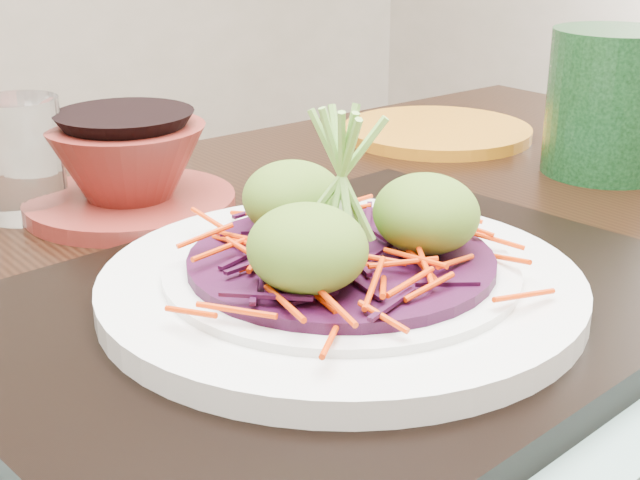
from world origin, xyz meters
TOP-DOWN VIEW (x-y plane):
  - dining_table at (0.07, -0.04)m, footprint 1.27×0.85m
  - placemat at (0.03, -0.07)m, footprint 0.54×0.44m
  - serving_tray at (0.03, -0.07)m, footprint 0.47×0.37m
  - white_plate at (0.03, -0.07)m, footprint 0.29×0.29m
  - cabbage_bed at (0.03, -0.07)m, footprint 0.18×0.18m
  - carrot_julienne at (0.03, -0.07)m, footprint 0.22×0.22m
  - guacamole_scoops at (0.03, -0.07)m, footprint 0.16×0.14m
  - scallion_garnish at (0.03, -0.07)m, footprint 0.07×0.07m
  - water_glass at (-0.03, 0.27)m, footprint 0.07×0.07m
  - terracotta_bowl_set at (0.04, 0.22)m, footprint 0.19×0.19m
  - yellow_plate at (0.42, 0.23)m, footprint 0.27×0.27m
  - green_jar at (0.45, 0.04)m, footprint 0.13×0.13m

SIDE VIEW (x-z plane):
  - dining_table at x=0.07m, z-range 0.29..1.09m
  - placemat at x=0.03m, z-range 0.80..0.80m
  - yellow_plate at x=0.42m, z-range 0.80..0.81m
  - serving_tray at x=0.03m, z-range 0.80..0.82m
  - terracotta_bowl_set at x=0.04m, z-range 0.79..0.87m
  - white_plate at x=0.03m, z-range 0.82..0.84m
  - cabbage_bed at x=0.03m, z-range 0.84..0.85m
  - water_glass at x=-0.03m, z-range 0.80..0.89m
  - carrot_julienne at x=0.03m, z-range 0.85..0.86m
  - green_jar at x=0.45m, z-range 0.80..0.93m
  - guacamole_scoops at x=0.03m, z-range 0.84..0.89m
  - scallion_garnish at x=0.03m, z-range 0.84..0.94m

